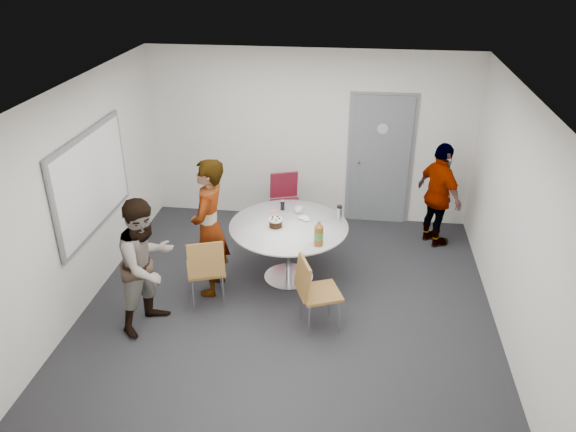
# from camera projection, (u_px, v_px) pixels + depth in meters

# --- Properties ---
(floor) EXTENTS (5.00, 5.00, 0.00)m
(floor) POSITION_uv_depth(u_px,v_px,m) (289.00, 303.00, 7.06)
(floor) COLOR black
(floor) RESTS_ON ground
(ceiling) EXTENTS (5.00, 5.00, 0.00)m
(ceiling) POSITION_uv_depth(u_px,v_px,m) (289.00, 91.00, 5.84)
(ceiling) COLOR silver
(ceiling) RESTS_ON wall_back
(wall_back) EXTENTS (5.00, 0.00, 5.00)m
(wall_back) POSITION_uv_depth(u_px,v_px,m) (310.00, 137.00, 8.66)
(wall_back) COLOR silver
(wall_back) RESTS_ON floor
(wall_left) EXTENTS (0.00, 5.00, 5.00)m
(wall_left) POSITION_uv_depth(u_px,v_px,m) (83.00, 195.00, 6.74)
(wall_left) COLOR silver
(wall_left) RESTS_ON floor
(wall_right) EXTENTS (0.00, 5.00, 5.00)m
(wall_right) POSITION_uv_depth(u_px,v_px,m) (515.00, 220.00, 6.16)
(wall_right) COLOR silver
(wall_right) RESTS_ON floor
(wall_front) EXTENTS (5.00, 0.00, 5.00)m
(wall_front) POSITION_uv_depth(u_px,v_px,m) (248.00, 350.00, 4.24)
(wall_front) COLOR silver
(wall_front) RESTS_ON floor
(door) EXTENTS (1.02, 0.17, 2.12)m
(door) POSITION_uv_depth(u_px,v_px,m) (380.00, 160.00, 8.67)
(door) COLOR slate
(door) RESTS_ON wall_back
(whiteboard) EXTENTS (0.04, 1.90, 1.25)m
(whiteboard) POSITION_uv_depth(u_px,v_px,m) (92.00, 181.00, 6.86)
(whiteboard) COLOR gray
(whiteboard) RESTS_ON wall_left
(table) EXTENTS (1.54, 1.54, 1.13)m
(table) POSITION_uv_depth(u_px,v_px,m) (290.00, 233.00, 7.26)
(table) COLOR silver
(table) RESTS_ON floor
(chair_near_left) EXTENTS (0.58, 0.61, 0.95)m
(chair_near_left) POSITION_uv_depth(u_px,v_px,m) (206.00, 266.00, 6.76)
(chair_near_left) COLOR brown
(chair_near_left) RESTS_ON floor
(chair_near_right) EXTENTS (0.60, 0.58, 0.93)m
(chair_near_right) POSITION_uv_depth(u_px,v_px,m) (312.00, 287.00, 6.38)
(chair_near_right) COLOR brown
(chair_near_right) RESTS_ON floor
(chair_far) EXTENTS (0.57, 0.60, 0.93)m
(chair_far) POSITION_uv_depth(u_px,v_px,m) (285.00, 197.00, 8.55)
(chair_far) COLOR maroon
(chair_far) RESTS_ON floor
(person_main) EXTENTS (0.47, 0.68, 1.81)m
(person_main) POSITION_uv_depth(u_px,v_px,m) (209.00, 228.00, 6.94)
(person_main) COLOR #A5C6EA
(person_main) RESTS_ON floor
(person_left) EXTENTS (0.89, 0.98, 1.62)m
(person_left) POSITION_uv_depth(u_px,v_px,m) (147.00, 265.00, 6.35)
(person_left) COLOR white
(person_left) RESTS_ON floor
(person_right) EXTENTS (0.80, 0.99, 1.57)m
(person_right) POSITION_uv_depth(u_px,v_px,m) (439.00, 195.00, 8.09)
(person_right) COLOR black
(person_right) RESTS_ON floor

